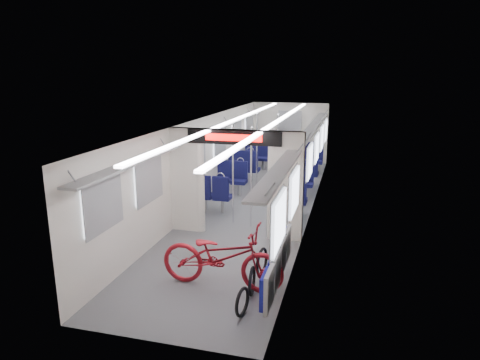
{
  "coord_description": "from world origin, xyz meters",
  "views": [
    {
      "loc": [
        2.34,
        -10.49,
        3.47
      ],
      "look_at": [
        -0.02,
        -1.53,
        1.1
      ],
      "focal_mm": 32.0,
      "sensor_mm": 36.0,
      "label": 1
    }
  ],
  "objects_px": {
    "bike_hoop_a": "(242,303)",
    "bike_hoop_c": "(262,263)",
    "seat_bay_far_right": "(306,162)",
    "bicycle": "(222,256)",
    "seat_bay_near_right": "(293,186)",
    "bike_hoop_b": "(252,282)",
    "stanchion_near_left": "(233,175)",
    "seat_bay_far_left": "(251,159)",
    "stanchion_far_right": "(277,154)",
    "stanchion_far_left": "(257,152)",
    "seat_bay_near_left": "(223,184)",
    "stanchion_near_right": "(251,178)",
    "flip_bench": "(278,264)"
  },
  "relations": [
    {
      "from": "flip_bench",
      "to": "stanchion_far_right",
      "type": "distance_m",
      "value": 6.15
    },
    {
      "from": "bicycle",
      "to": "seat_bay_far_right",
      "type": "relative_size",
      "value": 0.89
    },
    {
      "from": "bike_hoop_a",
      "to": "seat_bay_near_right",
      "type": "bearing_deg",
      "value": 90.21
    },
    {
      "from": "bike_hoop_c",
      "to": "stanchion_near_left",
      "type": "bearing_deg",
      "value": 116.15
    },
    {
      "from": "bike_hoop_c",
      "to": "seat_bay_far_right",
      "type": "bearing_deg",
      "value": 90.26
    },
    {
      "from": "stanchion_near_left",
      "to": "stanchion_far_right",
      "type": "relative_size",
      "value": 1.0
    },
    {
      "from": "bike_hoop_a",
      "to": "bike_hoop_b",
      "type": "xyz_separation_m",
      "value": [
        -0.0,
        0.62,
        0.02
      ]
    },
    {
      "from": "bicycle",
      "to": "stanchion_far_left",
      "type": "relative_size",
      "value": 0.9
    },
    {
      "from": "flip_bench",
      "to": "bike_hoop_c",
      "type": "relative_size",
      "value": 4.18
    },
    {
      "from": "flip_bench",
      "to": "stanchion_far_left",
      "type": "distance_m",
      "value": 6.45
    },
    {
      "from": "bike_hoop_b",
      "to": "seat_bay_near_right",
      "type": "height_order",
      "value": "seat_bay_near_right"
    },
    {
      "from": "flip_bench",
      "to": "seat_bay_near_right",
      "type": "height_order",
      "value": "seat_bay_near_right"
    },
    {
      "from": "stanchion_far_right",
      "to": "stanchion_far_left",
      "type": "bearing_deg",
      "value": 165.28
    },
    {
      "from": "bike_hoop_b",
      "to": "seat_bay_far_right",
      "type": "relative_size",
      "value": 0.21
    },
    {
      "from": "bicycle",
      "to": "flip_bench",
      "type": "xyz_separation_m",
      "value": [
        0.94,
        -0.11,
        0.04
      ]
    },
    {
      "from": "stanchion_far_right",
      "to": "flip_bench",
      "type": "bearing_deg",
      "value": -79.89
    },
    {
      "from": "bike_hoop_c",
      "to": "seat_bay_far_left",
      "type": "height_order",
      "value": "seat_bay_far_left"
    },
    {
      "from": "seat_bay_far_right",
      "to": "stanchion_near_left",
      "type": "xyz_separation_m",
      "value": [
        -1.17,
        -4.7,
        0.57
      ]
    },
    {
      "from": "bike_hoop_a",
      "to": "stanchion_near_left",
      "type": "xyz_separation_m",
      "value": [
        -1.19,
        3.77,
        0.95
      ]
    },
    {
      "from": "stanchion_near_left",
      "to": "bike_hoop_b",
      "type": "bearing_deg",
      "value": -69.24
    },
    {
      "from": "seat_bay_far_left",
      "to": "stanchion_near_left",
      "type": "height_order",
      "value": "stanchion_near_left"
    },
    {
      "from": "bike_hoop_c",
      "to": "stanchion_near_right",
      "type": "distance_m",
      "value": 2.6
    },
    {
      "from": "stanchion_near_left",
      "to": "seat_bay_far_right",
      "type": "bearing_deg",
      "value": 76.0
    },
    {
      "from": "bike_hoop_a",
      "to": "bike_hoop_c",
      "type": "height_order",
      "value": "bike_hoop_c"
    },
    {
      "from": "bike_hoop_b",
      "to": "stanchion_near_left",
      "type": "xyz_separation_m",
      "value": [
        -1.19,
        3.14,
        0.94
      ]
    },
    {
      "from": "seat_bay_far_right",
      "to": "seat_bay_far_left",
      "type": "bearing_deg",
      "value": 177.72
    },
    {
      "from": "bike_hoop_a",
      "to": "seat_bay_far_left",
      "type": "height_order",
      "value": "seat_bay_far_left"
    },
    {
      "from": "flip_bench",
      "to": "seat_bay_near_left",
      "type": "bearing_deg",
      "value": 116.45
    },
    {
      "from": "bicycle",
      "to": "seat_bay_near_right",
      "type": "bearing_deg",
      "value": -4.63
    },
    {
      "from": "flip_bench",
      "to": "bike_hoop_b",
      "type": "distance_m",
      "value": 0.54
    },
    {
      "from": "stanchion_near_left",
      "to": "seat_bay_near_left",
      "type": "bearing_deg",
      "value": 115.28
    },
    {
      "from": "flip_bench",
      "to": "stanchion_far_right",
      "type": "xyz_separation_m",
      "value": [
        -1.07,
        6.02,
        0.57
      ]
    },
    {
      "from": "bicycle",
      "to": "seat_bay_far_left",
      "type": "bearing_deg",
      "value": 11.54
    },
    {
      "from": "bicycle",
      "to": "bike_hoop_c",
      "type": "xyz_separation_m",
      "value": [
        0.55,
        0.56,
        -0.31
      ]
    },
    {
      "from": "bike_hoop_b",
      "to": "stanchion_near_right",
      "type": "relative_size",
      "value": 0.21
    },
    {
      "from": "seat_bay_near_right",
      "to": "stanchion_far_left",
      "type": "distance_m",
      "value": 2.01
    },
    {
      "from": "seat_bay_near_left",
      "to": "stanchion_near_right",
      "type": "bearing_deg",
      "value": -54.43
    },
    {
      "from": "bike_hoop_a",
      "to": "seat_bay_near_left",
      "type": "relative_size",
      "value": 0.22
    },
    {
      "from": "seat_bay_far_right",
      "to": "stanchion_far_right",
      "type": "xyz_separation_m",
      "value": [
        -0.66,
        -1.8,
        0.57
      ]
    },
    {
      "from": "bike_hoop_a",
      "to": "seat_bay_far_right",
      "type": "height_order",
      "value": "seat_bay_far_right"
    },
    {
      "from": "seat_bay_far_right",
      "to": "seat_bay_near_left",
      "type": "bearing_deg",
      "value": -120.15
    },
    {
      "from": "bike_hoop_b",
      "to": "seat_bay_far_left",
      "type": "xyz_separation_m",
      "value": [
        -1.89,
        7.92,
        0.36
      ]
    },
    {
      "from": "bicycle",
      "to": "flip_bench",
      "type": "height_order",
      "value": "bicycle"
    },
    {
      "from": "bike_hoop_a",
      "to": "seat_bay_far_left",
      "type": "xyz_separation_m",
      "value": [
        -1.89,
        8.54,
        0.37
      ]
    },
    {
      "from": "seat_bay_far_right",
      "to": "stanchion_near_right",
      "type": "distance_m",
      "value": 4.92
    },
    {
      "from": "seat_bay_near_left",
      "to": "seat_bay_near_right",
      "type": "bearing_deg",
      "value": 5.45
    },
    {
      "from": "bike_hoop_c",
      "to": "stanchion_near_left",
      "type": "distance_m",
      "value": 2.88
    },
    {
      "from": "seat_bay_near_left",
      "to": "seat_bay_far_left",
      "type": "relative_size",
      "value": 0.87
    },
    {
      "from": "bicycle",
      "to": "stanchion_far_right",
      "type": "relative_size",
      "value": 0.9
    },
    {
      "from": "bike_hoop_a",
      "to": "bike_hoop_c",
      "type": "xyz_separation_m",
      "value": [
        0.01,
        1.31,
        0.03
      ]
    }
  ]
}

